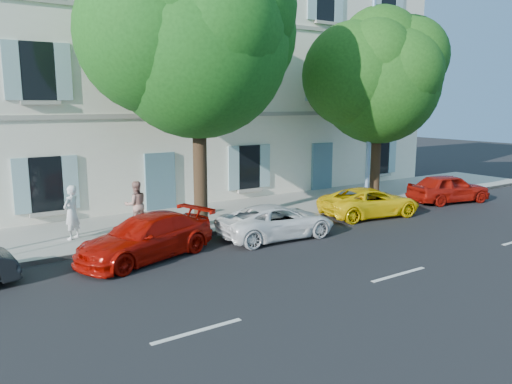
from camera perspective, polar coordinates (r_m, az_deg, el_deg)
ground at (r=16.70m, az=5.46°, el=-5.55°), size 90.00×90.00×0.00m
sidewalk at (r=20.21m, az=-2.56°, el=-2.52°), size 36.00×4.50×0.15m
kerb at (r=18.44m, az=0.96°, el=-3.74°), size 36.00×0.16×0.16m
building at (r=24.86m, az=-9.78°, el=13.46°), size 28.00×7.00×12.00m
car_red_coupe at (r=14.99m, az=-12.46°, el=-5.07°), size 4.70×2.97×1.27m
car_white_coupe at (r=16.87m, az=2.40°, el=-3.37°), size 4.20×2.16×1.13m
car_yellow_supercar at (r=20.54m, az=12.88°, el=-1.13°), size 4.41×2.55×1.16m
car_red_hatchback at (r=24.44m, az=21.15°, el=0.42°), size 4.13×2.34×1.32m
tree_left at (r=17.71m, az=-6.68°, el=16.14°), size 6.24×6.24×9.67m
tree_right at (r=22.70m, az=13.86°, el=12.02°), size 5.27×5.27×8.12m
street_lamp at (r=22.00m, az=13.30°, el=11.39°), size 0.47×1.87×8.70m
pedestrian_a at (r=17.15m, az=-20.33°, el=-2.19°), size 0.77×0.73×1.77m
pedestrian_b at (r=17.99m, az=-13.56°, el=-1.42°), size 0.87×0.71×1.67m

